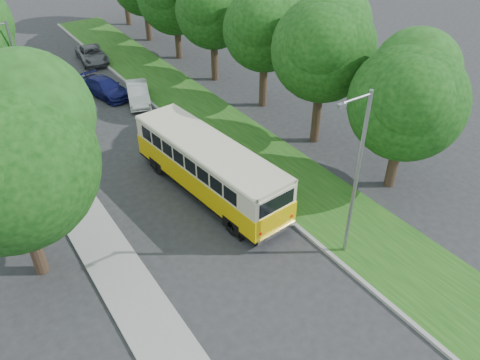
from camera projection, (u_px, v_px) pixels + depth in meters
ground at (236, 257)px, 21.20m from camera, size 120.00×120.00×0.00m
curb at (240, 178)px, 26.21m from camera, size 0.20×70.00×0.15m
grass_verge at (273, 166)px, 27.30m from camera, size 4.50×70.00×0.13m
sidewalk at (95, 234)px, 22.38m from camera, size 2.20×70.00×0.12m
treeline at (127, 18)px, 31.51m from camera, size 24.27×41.91×9.46m
lamppost_near at (356, 174)px, 18.93m from camera, size 1.71×0.16×8.00m
lamppost_far at (20, 79)px, 27.60m from camera, size 1.71×0.16×7.50m
warning_sign at (52, 142)px, 26.32m from camera, size 0.56×0.10×2.50m
vintage_bus at (209, 169)px, 24.36m from camera, size 3.70×10.62×3.09m
car_silver at (190, 156)px, 27.09m from camera, size 2.16×3.88×1.25m
car_white at (138, 93)px, 34.09m from camera, size 2.70×4.45×1.38m
car_blue at (105, 87)px, 35.01m from camera, size 3.01×4.96×1.34m
car_grey at (92, 55)px, 40.82m from camera, size 2.62×4.86×1.30m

